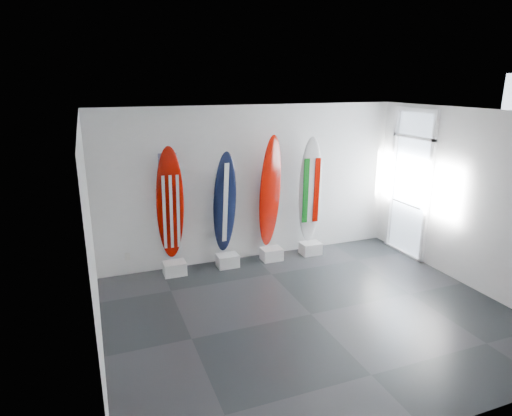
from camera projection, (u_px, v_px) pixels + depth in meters
name	position (u px, v px, depth m)	size (l,w,h in m)	color
floor	(311.00, 314.00, 6.68)	(6.00, 6.00, 0.00)	black
ceiling	(319.00, 113.00, 5.85)	(6.00, 6.00, 0.00)	white
wall_back	(253.00, 184.00, 8.51)	(6.00, 6.00, 0.00)	silver
wall_front	(445.00, 298.00, 4.03)	(6.00, 6.00, 0.00)	silver
wall_left	(92.00, 248.00, 5.23)	(5.00, 5.00, 0.00)	silver
wall_right	(475.00, 201.00, 7.30)	(5.00, 5.00, 0.00)	silver
display_block_usa	(175.00, 268.00, 8.03)	(0.40, 0.30, 0.24)	silver
surfboard_usa	(170.00, 205.00, 7.79)	(0.49, 0.08, 2.16)	#830801
display_block_navy	(228.00, 260.00, 8.38)	(0.40, 0.30, 0.24)	silver
surfboard_navy	(225.00, 203.00, 8.16)	(0.45, 0.08, 2.00)	black
display_block_swiss	(272.00, 254.00, 8.70)	(0.40, 0.30, 0.24)	silver
surfboard_swiss	(270.00, 192.00, 8.44)	(0.51, 0.08, 2.24)	#830801
display_block_italy	(310.00, 248.00, 9.00)	(0.40, 0.30, 0.24)	silver
surfboard_italy	(310.00, 190.00, 8.75)	(0.49, 0.08, 2.16)	silver
wall_outlet	(127.00, 257.00, 7.96)	(0.09, 0.02, 0.13)	silver
glass_door	(410.00, 185.00, 8.70)	(0.12, 1.16, 2.85)	white
balcony	(456.00, 222.00, 9.42)	(2.80, 2.20, 1.20)	slate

